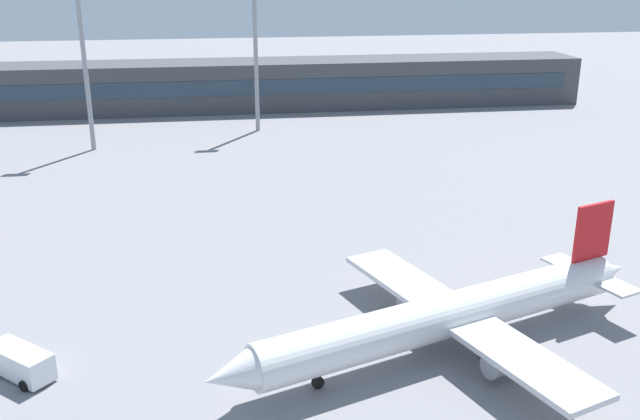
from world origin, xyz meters
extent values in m
plane|color=gray|center=(0.00, 40.00, 0.00)|extent=(400.00, 400.00, 0.00)
cube|color=#3F4247|center=(0.00, 108.96, 4.50)|extent=(132.89, 12.00, 9.00)
cube|color=#263847|center=(0.00, 102.91, 4.95)|extent=(126.25, 0.16, 2.80)
cylinder|color=silver|center=(11.44, 16.52, 2.81)|extent=(29.93, 13.23, 3.23)
cone|color=silver|center=(-4.36, 10.94, 2.81)|extent=(4.37, 4.08, 3.07)
cone|color=silver|center=(27.08, 22.04, 2.81)|extent=(3.80, 3.21, 2.26)
cube|color=red|center=(24.66, 21.19, 6.76)|extent=(3.63, 1.53, 4.68)
cube|color=silver|center=(24.90, 21.27, 2.98)|extent=(5.07, 8.81, 0.20)
cube|color=silver|center=(12.24, 16.80, 2.55)|extent=(12.33, 25.40, 0.43)
cylinder|color=gray|center=(10.54, 21.61, 1.35)|extent=(3.13, 2.51, 1.70)
cylinder|color=gray|center=(13.94, 11.99, 1.35)|extent=(3.13, 2.51, 1.70)
cylinder|color=black|center=(1.34, 12.96, 0.43)|extent=(0.91, 0.60, 0.85)
cylinder|color=black|center=(12.31, 19.17, 0.43)|extent=(0.91, 0.60, 0.85)
cylinder|color=black|center=(13.78, 15.00, 0.43)|extent=(0.91, 0.60, 0.85)
cube|color=white|center=(-18.65, 17.41, 1.13)|extent=(5.21, 4.96, 1.90)
cube|color=#1E2633|center=(-17.16, 16.08, 1.63)|extent=(1.39, 1.52, 0.70)
cylinder|color=black|center=(-18.06, 15.52, 0.38)|extent=(0.75, 0.72, 0.76)
cylinder|color=black|center=(-16.70, 17.04, 0.38)|extent=(0.75, 0.72, 0.76)
cylinder|color=black|center=(-19.24, 19.31, 0.38)|extent=(0.75, 0.72, 0.76)
cylinder|color=gray|center=(-22.93, 80.71, 12.71)|extent=(0.70, 0.70, 25.42)
cylinder|color=gray|center=(2.48, 89.74, 13.03)|extent=(0.70, 0.70, 26.05)
camera|label=1|loc=(-4.61, -27.56, 27.14)|focal=39.88mm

